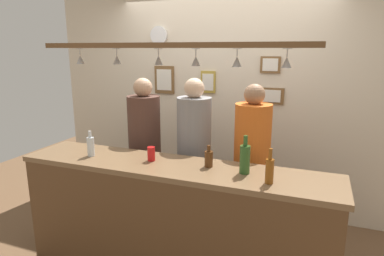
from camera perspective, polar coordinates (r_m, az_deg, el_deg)
The scene contains 23 objects.
ground_plane at distance 3.53m, azimuth -0.62°, elevation -19.95°, with size 8.00×8.00×0.00m, color brown.
back_wall at distance 4.04m, azimuth 5.09°, elevation 4.24°, with size 4.40×0.06×2.60m, color beige.
bar_counter at distance 2.79m, azimuth -4.56°, elevation -13.58°, with size 2.70×0.55×1.00m.
overhead_glass_rack at distance 2.67m, azimuth -3.16°, elevation 13.91°, with size 2.20×0.36×0.04m, color brown.
hanging_wineglass_far_left at distance 3.11m, azimuth -18.51°, elevation 11.12°, with size 0.07×0.07×0.13m.
hanging_wineglass_left at distance 2.93m, azimuth -12.68°, elevation 11.38°, with size 0.07×0.07×0.13m.
hanging_wineglass_center_left at distance 2.80m, azimuth -5.72°, elevation 11.55°, with size 0.07×0.07×0.13m.
hanging_wineglass_center at distance 2.60m, azimuth 0.65°, elevation 11.48°, with size 0.07×0.07×0.13m.
hanging_wineglass_center_right at distance 2.49m, azimuth 7.68°, elevation 11.27°, with size 0.07×0.07×0.13m.
hanging_wineglass_right at distance 2.43m, azimuth 15.85°, elevation 10.84°, with size 0.07×0.07×0.13m.
person_left_brown_shirt at distance 3.57m, azimuth -8.08°, elevation -2.10°, with size 0.34×0.34×1.65m.
person_middle_grey_shirt at distance 3.34m, azimuth 0.36°, elevation -2.87°, with size 0.34×0.34×1.67m.
person_right_orange_shirt at distance 3.20m, azimuth 10.19°, elevation -4.24°, with size 0.34×0.34×1.63m.
bottle_champagne_green at distance 2.60m, azimuth 9.01°, elevation -5.17°, with size 0.08×0.08×0.30m.
bottle_beer_brown_stubby at distance 2.73m, azimuth 2.87°, elevation -5.20°, with size 0.07×0.07×0.18m.
bottle_beer_amber_tall at distance 2.45m, azimuth 13.10°, elevation -6.99°, with size 0.06×0.06×0.26m.
bottle_soda_clear at distance 3.12m, azimuth -16.91°, elevation -2.94°, with size 0.06×0.06×0.23m.
drink_can at distance 2.89m, azimuth -6.97°, elevation -4.39°, with size 0.07×0.07×0.12m, color red.
picture_frame_upper_small at distance 3.84m, azimuth 13.23°, elevation 10.48°, with size 0.22×0.02×0.18m.
picture_frame_crest at distance 4.02m, azimuth 2.77°, elevation 7.85°, with size 0.18×0.02×0.26m.
picture_frame_caricature at distance 4.23m, azimuth -4.74°, elevation 8.21°, with size 0.26×0.02×0.34m.
picture_frame_lower_pair at distance 3.87m, azimuth 13.21°, elevation 5.37°, with size 0.30×0.02×0.18m.
wall_clock at distance 4.24m, azimuth -5.69°, elevation 15.45°, with size 0.22×0.22×0.03m, color white.
Camera 1 is at (1.09, -2.74, 1.94)m, focal length 31.25 mm.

